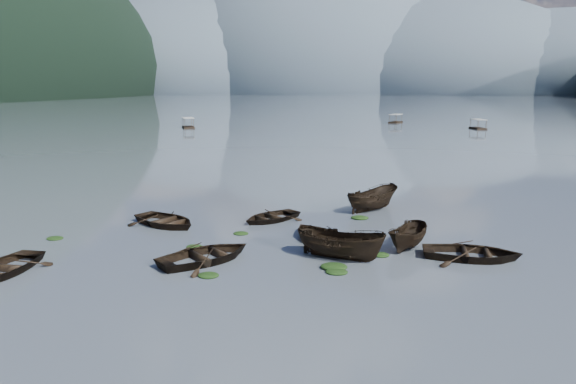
# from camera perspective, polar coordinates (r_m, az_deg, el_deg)

# --- Properties ---
(ground_plane) EXTENTS (2400.00, 2400.00, 0.00)m
(ground_plane) POSITION_cam_1_polar(r_m,az_deg,el_deg) (23.15, -3.71, -10.77)
(ground_plane) COLOR #4D5661
(haze_mtn_a) EXTENTS (520.00, 520.00, 280.00)m
(haze_mtn_a) POSITION_cam_1_polar(r_m,az_deg,el_deg) (958.19, -9.12, 10.79)
(haze_mtn_a) COLOR #475666
(haze_mtn_a) RESTS_ON ground
(haze_mtn_b) EXTENTS (520.00, 520.00, 340.00)m
(haze_mtn_b) POSITION_cam_1_polar(r_m,az_deg,el_deg) (923.31, 3.12, 10.90)
(haze_mtn_b) COLOR #475666
(haze_mtn_b) RESTS_ON ground
(haze_mtn_c) EXTENTS (520.00, 520.00, 260.00)m
(haze_mtn_c) POSITION_cam_1_polar(r_m,az_deg,el_deg) (931.06, 15.71, 10.50)
(haze_mtn_c) COLOR #475666
(haze_mtn_c) RESTS_ON ground
(haze_mtn_d) EXTENTS (520.00, 520.00, 220.00)m
(haze_mtn_d) POSITION_cam_1_polar(r_m,az_deg,el_deg) (973.75, 26.39, 9.77)
(haze_mtn_d) COLOR #475666
(haze_mtn_d) RESTS_ON ground
(rowboat_0) EXTENTS (3.73, 5.01, 0.99)m
(rowboat_0) POSITION_cam_1_polar(r_m,az_deg,el_deg) (28.51, -29.23, -7.92)
(rowboat_0) COLOR black
(rowboat_0) RESTS_ON ground
(rowboat_1) EXTENTS (6.16, 6.18, 1.05)m
(rowboat_1) POSITION_cam_1_polar(r_m,az_deg,el_deg) (27.01, -9.09, -7.59)
(rowboat_1) COLOR black
(rowboat_1) RESTS_ON ground
(rowboat_2) EXTENTS (5.19, 3.38, 1.88)m
(rowboat_2) POSITION_cam_1_polar(r_m,az_deg,el_deg) (27.20, 5.82, -7.36)
(rowboat_2) COLOR black
(rowboat_2) RESTS_ON ground
(rowboat_3) EXTENTS (5.32, 5.73, 0.97)m
(rowboat_3) POSITION_cam_1_polar(r_m,az_deg,el_deg) (30.36, 3.46, -5.31)
(rowboat_3) COLOR black
(rowboat_3) RESTS_ON ground
(rowboat_4) EXTENTS (5.30, 3.99, 1.04)m
(rowboat_4) POSITION_cam_1_polar(r_m,az_deg,el_deg) (28.68, 19.72, -7.00)
(rowboat_4) COLOR black
(rowboat_4) RESTS_ON ground
(rowboat_5) EXTENTS (3.14, 4.29, 1.56)m
(rowboat_5) POSITION_cam_1_polar(r_m,az_deg,el_deg) (29.57, 13.17, -6.06)
(rowboat_5) COLOR black
(rowboat_5) RESTS_ON ground
(rowboat_6) EXTENTS (6.17, 5.72, 1.04)m
(rowboat_6) POSITION_cam_1_polar(r_m,az_deg,el_deg) (34.36, -13.43, -3.61)
(rowboat_6) COLOR black
(rowboat_6) RESTS_ON ground
(rowboat_7) EXTENTS (5.18, 5.33, 0.90)m
(rowboat_7) POSITION_cam_1_polar(r_m,az_deg,el_deg) (34.66, -1.90, -3.17)
(rowboat_7) COLOR black
(rowboat_7) RESTS_ON ground
(rowboat_8) EXTENTS (4.76, 4.92, 1.92)m
(rowboat_8) POSITION_cam_1_polar(r_m,az_deg,el_deg) (38.10, 9.33, -1.97)
(rowboat_8) COLOR black
(rowboat_8) RESTS_ON ground
(weed_clump_0) EXTENTS (1.02, 0.83, 0.22)m
(weed_clump_0) POSITION_cam_1_polar(r_m,az_deg,el_deg) (24.91, -8.83, -9.24)
(weed_clump_0) COLOR black
(weed_clump_0) RESTS_ON ground
(weed_clump_1) EXTENTS (0.96, 0.76, 0.21)m
(weed_clump_1) POSITION_cam_1_polar(r_m,az_deg,el_deg) (29.32, -10.34, -6.09)
(weed_clump_1) COLOR black
(weed_clump_1) RESTS_ON ground
(weed_clump_2) EXTENTS (1.35, 1.08, 0.29)m
(weed_clump_2) POSITION_cam_1_polar(r_m,az_deg,el_deg) (25.77, 5.12, -8.44)
(weed_clump_2) COLOR black
(weed_clump_2) RESTS_ON ground
(weed_clump_3) EXTENTS (0.97, 0.82, 0.21)m
(weed_clump_3) POSITION_cam_1_polar(r_m,az_deg,el_deg) (27.94, 10.21, -6.98)
(weed_clump_3) COLOR black
(weed_clump_3) RESTS_ON ground
(weed_clump_4) EXTENTS (1.09, 0.87, 0.23)m
(weed_clump_4) POSITION_cam_1_polar(r_m,az_deg,el_deg) (25.16, 5.43, -8.95)
(weed_clump_4) COLOR black
(weed_clump_4) RESTS_ON ground
(weed_clump_5) EXTENTS (1.00, 0.80, 0.21)m
(weed_clump_5) POSITION_cam_1_polar(r_m,az_deg,el_deg) (33.40, -24.47, -4.78)
(weed_clump_5) COLOR black
(weed_clump_5) RESTS_ON ground
(weed_clump_6) EXTENTS (0.94, 0.78, 0.19)m
(weed_clump_6) POSITION_cam_1_polar(r_m,az_deg,el_deg) (31.58, -5.26, -4.67)
(weed_clump_6) COLOR black
(weed_clump_6) RESTS_ON ground
(weed_clump_7) EXTENTS (1.21, 0.97, 0.26)m
(weed_clump_7) POSITION_cam_1_polar(r_m,az_deg,el_deg) (35.41, 7.98, -2.96)
(weed_clump_7) COLOR black
(weed_clump_7) RESTS_ON ground
(pontoon_left) EXTENTS (4.44, 6.21, 2.20)m
(pontoon_left) POSITION_cam_1_polar(r_m,az_deg,el_deg) (118.42, -11.01, 7.01)
(pontoon_left) COLOR black
(pontoon_left) RESTS_ON ground
(pontoon_centre) EXTENTS (4.15, 5.94, 2.10)m
(pontoon_centre) POSITION_cam_1_polar(r_m,az_deg,el_deg) (136.31, 11.86, 7.54)
(pontoon_centre) COLOR black
(pontoon_centre) RESTS_ON ground
(pontoon_right) EXTENTS (2.87, 5.52, 2.02)m
(pontoon_right) POSITION_cam_1_polar(r_m,az_deg,el_deg) (120.47, 20.33, 6.59)
(pontoon_right) COLOR black
(pontoon_right) RESTS_ON ground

